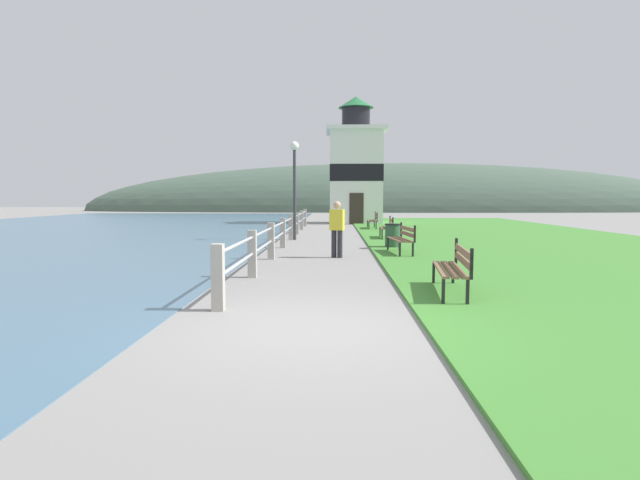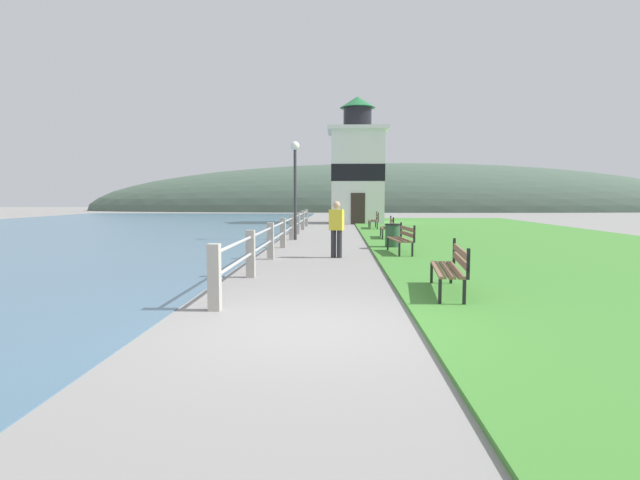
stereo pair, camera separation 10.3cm
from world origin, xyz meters
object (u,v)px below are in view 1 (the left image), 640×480
lamp_post (295,172)px  park_bench_by_lighthouse (373,219)px  trash_bin (393,236)px  park_bench_midway (403,237)px  lighthouse (356,170)px  person_strolling (337,227)px  park_bench_near (454,265)px  park_bench_far (388,226)px

lamp_post → park_bench_by_lighthouse: bearing=60.9°
trash_bin → lamp_post: size_ratio=0.21×
park_bench_midway → trash_bin: (-0.08, 1.91, -0.11)m
lighthouse → person_strolling: size_ratio=5.14×
trash_bin → lighthouse: bearing=92.0°
park_bench_near → park_bench_far: (0.09, 11.84, -0.00)m
park_bench_near → person_strolling: 5.87m
park_bench_far → lighthouse: (-0.81, 12.89, 3.03)m
park_bench_midway → park_bench_by_lighthouse: same height
park_bench_by_lighthouse → lamp_post: bearing=62.3°
person_strolling → park_bench_by_lighthouse: bearing=8.4°
park_bench_by_lighthouse → lighthouse: (-0.70, 6.64, 3.03)m
lighthouse → lamp_post: bearing=-102.7°
trash_bin → lamp_post: (-3.58, 3.32, 2.31)m
park_bench_far → trash_bin: park_bench_far is taller
park_bench_midway → person_strolling: bearing=14.6°
park_bench_by_lighthouse → lamp_post: (-3.70, -6.65, 2.20)m
lamp_post → park_bench_far: bearing=6.0°
lighthouse → lamp_post: (-3.00, -13.29, -0.83)m
person_strolling → lamp_post: bearing=33.4°
lighthouse → lamp_post: size_ratio=2.10×
park_bench_near → trash_bin: size_ratio=2.41×
park_bench_far → trash_bin: size_ratio=2.00×
park_bench_far → park_bench_by_lighthouse: 6.25m
park_bench_near → lamp_post: 12.22m
park_bench_near → park_bench_far: same height
park_bench_by_lighthouse → lamp_post: 7.92m
park_bench_far → park_bench_by_lighthouse: (-0.11, 6.25, 0.00)m
park_bench_midway → park_bench_far: 5.64m
lighthouse → person_strolling: lighthouse is taller
park_bench_near → person_strolling: (-2.03, 5.50, 0.34)m
park_bench_midway → trash_bin: size_ratio=2.18×
park_bench_midway → park_bench_by_lighthouse: 11.89m
lamp_post → person_strolling: bearing=-74.1°
park_bench_far → person_strolling: bearing=73.8°
park_bench_midway → park_bench_far: size_ratio=1.09×
park_bench_far → trash_bin: bearing=88.7°
park_bench_by_lighthouse → person_strolling: person_strolling is taller
park_bench_far → park_bench_by_lighthouse: bearing=-86.7°
lighthouse → trash_bin: (0.58, -16.62, -3.14)m
lighthouse → person_strolling: (-1.31, -19.23, -2.69)m
person_strolling → lamp_post: lamp_post is taller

